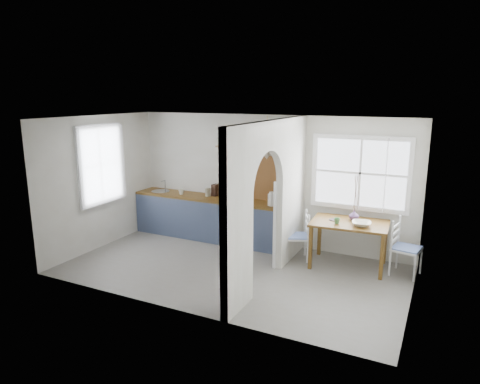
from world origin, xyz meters
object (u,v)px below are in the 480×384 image
at_px(dining_table, 348,244).
at_px(chair_left, 297,236).
at_px(chair_right, 407,248).
at_px(kettle, 272,199).
at_px(vase, 354,215).

height_order(dining_table, chair_left, chair_left).
distance_m(chair_right, kettle, 2.54).
bearing_deg(dining_table, chair_right, -1.14).
relative_size(chair_left, vase, 5.07).
height_order(chair_left, vase, vase).
distance_m(kettle, vase, 1.57).
height_order(chair_left, chair_right, chair_right).
xyz_separation_m(chair_right, vase, (-0.92, 0.11, 0.42)).
xyz_separation_m(dining_table, chair_left, (-0.93, -0.08, 0.05)).
distance_m(dining_table, kettle, 1.66).
bearing_deg(vase, kettle, 179.57).
xyz_separation_m(dining_table, kettle, (-1.53, 0.17, 0.63)).
xyz_separation_m(kettle, vase, (1.56, -0.01, -0.13)).
bearing_deg(chair_right, vase, 93.26).
height_order(kettle, vase, kettle).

